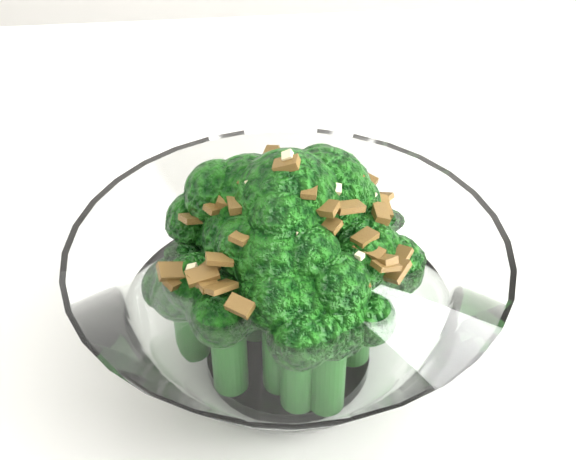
# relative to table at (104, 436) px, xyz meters

# --- Properties ---
(table) EXTENTS (1.36, 1.08, 0.75)m
(table) POSITION_rel_table_xyz_m (0.00, 0.00, 0.00)
(table) COLOR white
(table) RESTS_ON ground
(broccoli_dish) EXTENTS (0.21, 0.21, 0.13)m
(broccoli_dish) POSITION_rel_table_xyz_m (0.10, 0.01, 0.12)
(broccoli_dish) COLOR white
(broccoli_dish) RESTS_ON table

